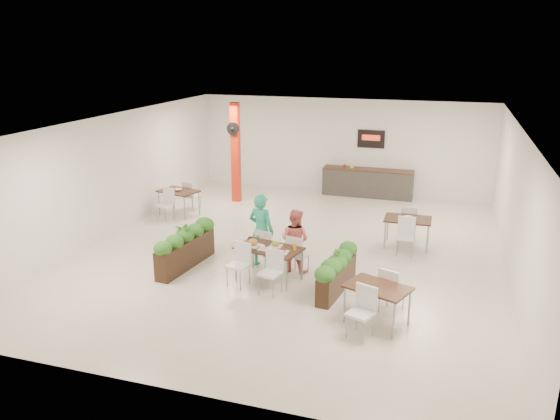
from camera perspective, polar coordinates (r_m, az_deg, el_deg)
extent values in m
plane|color=beige|center=(13.65, 1.27, -4.31)|extent=(12.00, 12.00, 0.00)
cube|color=white|center=(18.85, 6.44, 6.66)|extent=(10.00, 0.10, 3.20)
cube|color=white|center=(7.90, -11.04, -8.59)|extent=(10.00, 0.10, 3.20)
cube|color=white|center=(15.27, -17.05, 3.54)|extent=(0.10, 12.00, 3.20)
cube|color=white|center=(12.76, 23.43, 0.28)|extent=(0.10, 12.00, 3.20)
cube|color=white|center=(12.83, 1.37, 9.11)|extent=(10.00, 12.00, 0.04)
cube|color=red|center=(17.62, -4.65, 5.97)|extent=(0.25, 0.25, 3.20)
cylinder|color=black|center=(17.31, -4.94, 8.46)|extent=(0.40, 0.06, 0.40)
sphere|color=black|center=(17.28, -4.99, 8.44)|extent=(0.12, 0.12, 0.12)
cube|color=#2C2A27|center=(18.60, 9.14, 2.77)|extent=(3.00, 0.60, 0.90)
cube|color=black|center=(18.49, 9.21, 4.19)|extent=(3.00, 0.62, 0.04)
cube|color=black|center=(18.60, 9.50, 7.33)|extent=(0.90, 0.04, 0.60)
cube|color=red|center=(18.56, 9.49, 7.47)|extent=(0.60, 0.02, 0.18)
imported|color=maroon|center=(18.59, 6.78, 4.72)|extent=(0.09, 0.09, 0.19)
imported|color=yellow|center=(18.55, 7.54, 4.63)|extent=(0.13, 0.13, 0.17)
cube|color=black|center=(11.81, -1.18, -4.01)|extent=(1.55, 1.10, 0.04)
cylinder|color=gray|center=(12.02, -4.63, -5.61)|extent=(0.04, 0.04, 0.71)
cylinder|color=gray|center=(11.38, 0.69, -6.89)|extent=(0.04, 0.04, 0.71)
cylinder|color=gray|center=(12.53, -2.85, -4.59)|extent=(0.04, 0.04, 0.71)
cylinder|color=gray|center=(11.93, 2.33, -5.74)|extent=(0.04, 0.04, 0.71)
cube|color=white|center=(12.58, -1.28, -4.02)|extent=(0.50, 0.50, 0.05)
cube|color=white|center=(12.34, -1.76, -3.21)|extent=(0.42, 0.13, 0.45)
cylinder|color=gray|center=(12.72, -0.22, -4.91)|extent=(0.02, 0.02, 0.43)
cylinder|color=gray|center=(12.89, -1.52, -4.62)|extent=(0.02, 0.02, 0.43)
cylinder|color=gray|center=(12.45, -1.02, -5.41)|extent=(0.02, 0.02, 0.43)
cylinder|color=gray|center=(12.62, -2.34, -5.11)|extent=(0.02, 0.02, 0.43)
cube|color=white|center=(12.21, 1.92, -4.70)|extent=(0.50, 0.50, 0.05)
cube|color=white|center=(11.96, 1.49, -3.88)|extent=(0.42, 0.13, 0.45)
cylinder|color=gray|center=(12.36, 2.98, -5.61)|extent=(0.02, 0.02, 0.43)
cylinder|color=gray|center=(12.51, 1.60, -5.31)|extent=(0.02, 0.02, 0.43)
cylinder|color=gray|center=(12.08, 2.23, -6.15)|extent=(0.02, 0.02, 0.43)
cylinder|color=gray|center=(12.24, 0.82, -5.83)|extent=(0.02, 0.02, 0.43)
cube|color=white|center=(11.66, -4.41, -5.84)|extent=(0.50, 0.50, 0.05)
cube|color=white|center=(11.71, -3.91, -4.40)|extent=(0.42, 0.13, 0.45)
cylinder|color=gray|center=(11.71, -5.55, -7.00)|extent=(0.02, 0.02, 0.43)
cylinder|color=gray|center=(11.53, -4.17, -7.36)|extent=(0.02, 0.02, 0.43)
cylinder|color=gray|center=(11.97, -4.59, -6.44)|extent=(0.02, 0.02, 0.43)
cylinder|color=gray|center=(11.79, -3.23, -6.78)|extent=(0.02, 0.02, 0.43)
cube|color=white|center=(11.25, -1.04, -6.66)|extent=(0.50, 0.50, 0.05)
cube|color=white|center=(11.30, -0.54, -5.17)|extent=(0.42, 0.13, 0.45)
cylinder|color=gray|center=(11.30, -2.23, -7.87)|extent=(0.02, 0.02, 0.43)
cylinder|color=gray|center=(11.13, -0.75, -8.25)|extent=(0.02, 0.02, 0.43)
cylinder|color=gray|center=(11.56, -1.31, -7.26)|extent=(0.02, 0.02, 0.43)
cylinder|color=gray|center=(11.40, 0.15, -7.62)|extent=(0.02, 0.02, 0.43)
cube|color=white|center=(11.90, -2.87, -3.72)|extent=(0.36, 0.36, 0.01)
ellipsoid|color=#975625|center=(11.87, -2.88, -3.39)|extent=(0.22, 0.22, 0.13)
cube|color=white|center=(11.85, -0.46, -3.79)|extent=(0.31, 0.31, 0.01)
ellipsoid|color=gold|center=(11.82, -0.46, -3.52)|extent=(0.18, 0.18, 0.11)
cube|color=white|center=(11.51, 0.20, -4.43)|extent=(0.31, 0.31, 0.01)
ellipsoid|color=#43180D|center=(11.49, 0.21, -4.17)|extent=(0.16, 0.16, 0.10)
cube|color=white|center=(11.68, -1.85, -4.11)|extent=(0.22, 0.22, 0.01)
ellipsoid|color=white|center=(11.67, -1.86, -3.91)|extent=(0.12, 0.12, 0.07)
cylinder|color=orange|center=(11.64, 1.52, -3.84)|extent=(0.07, 0.07, 0.15)
imported|color=#533823|center=(12.14, -3.14, -3.08)|extent=(0.12, 0.12, 0.10)
imported|color=#26A67D|center=(12.46, -1.97, -2.18)|extent=(0.71, 0.55, 1.74)
imported|color=#E96E67|center=(12.28, 1.56, -3.18)|extent=(0.81, 0.70, 1.45)
cube|color=black|center=(12.79, -9.81, -4.48)|extent=(0.56, 2.02, 0.67)
ellipsoid|color=#195618|center=(11.99, -12.16, -3.80)|extent=(0.40, 0.40, 0.32)
ellipsoid|color=#195618|center=(12.31, -11.00, -3.17)|extent=(0.40, 0.40, 0.32)
ellipsoid|color=#195618|center=(12.63, -9.91, -2.57)|extent=(0.40, 0.40, 0.32)
ellipsoid|color=#195618|center=(12.96, -8.88, -2.00)|extent=(0.40, 0.40, 0.32)
ellipsoid|color=#195618|center=(13.30, -7.89, -1.46)|extent=(0.40, 0.40, 0.32)
imported|color=#195618|center=(12.60, -9.93, -2.16)|extent=(0.39, 0.34, 0.43)
cube|color=black|center=(11.46, 5.94, -7.18)|extent=(0.52, 1.74, 0.57)
ellipsoid|color=#195618|center=(10.69, 4.72, -6.62)|extent=(0.40, 0.40, 0.32)
ellipsoid|color=#195618|center=(10.99, 5.38, -5.94)|extent=(0.40, 0.40, 0.32)
ellipsoid|color=#195618|center=(11.30, 6.00, -5.30)|extent=(0.40, 0.40, 0.32)
ellipsoid|color=#195618|center=(11.61, 6.59, -4.69)|extent=(0.40, 0.40, 0.32)
ellipsoid|color=#195618|center=(11.93, 7.14, -4.11)|extent=(0.40, 0.40, 0.32)
imported|color=#195618|center=(11.28, 6.01, -4.99)|extent=(0.21, 0.21, 0.37)
cube|color=black|center=(16.58, -10.57, 1.95)|extent=(1.30, 1.03, 0.04)
cylinder|color=gray|center=(16.81, -12.52, 0.70)|extent=(0.04, 0.04, 0.71)
cylinder|color=gray|center=(16.13, -9.93, 0.16)|extent=(0.04, 0.04, 0.71)
cylinder|color=gray|center=(17.25, -11.04, 1.21)|extent=(0.04, 0.04, 0.71)
cylinder|color=gray|center=(16.58, -8.46, 0.71)|extent=(0.04, 0.04, 0.71)
cube|color=white|center=(17.09, -9.17, 1.49)|extent=(0.51, 0.51, 0.05)
cube|color=white|center=(16.88, -9.63, 2.16)|extent=(0.42, 0.15, 0.45)
cylinder|color=gray|center=(17.16, -8.33, 0.79)|extent=(0.02, 0.02, 0.43)
cylinder|color=gray|center=(17.38, -9.18, 0.95)|extent=(0.02, 0.02, 0.43)
cylinder|color=gray|center=(16.92, -9.07, 0.51)|extent=(0.02, 0.02, 0.43)
cylinder|color=gray|center=(17.14, -9.93, 0.69)|extent=(0.02, 0.02, 0.43)
cube|color=white|center=(16.24, -11.94, 0.52)|extent=(0.51, 0.51, 0.05)
cube|color=white|center=(16.31, -11.54, 1.52)|extent=(0.42, 0.15, 0.45)
cylinder|color=gray|center=(16.31, -12.74, -0.33)|extent=(0.02, 0.02, 0.43)
cylinder|color=gray|center=(16.08, -11.87, -0.52)|extent=(0.02, 0.02, 0.43)
cylinder|color=gray|center=(16.54, -11.91, -0.03)|extent=(0.02, 0.02, 0.43)
cylinder|color=gray|center=(16.31, -11.05, -0.22)|extent=(0.02, 0.02, 0.43)
imported|color=white|center=(16.57, -10.58, 2.10)|extent=(0.22, 0.22, 0.05)
cube|color=black|center=(14.09, 13.22, -0.94)|extent=(1.16, 0.78, 0.04)
cylinder|color=gray|center=(13.93, 10.90, -2.62)|extent=(0.04, 0.04, 0.71)
cylinder|color=gray|center=(13.88, 15.15, -2.99)|extent=(0.04, 0.04, 0.71)
cylinder|color=gray|center=(14.55, 11.18, -1.79)|extent=(0.04, 0.04, 0.71)
cylinder|color=gray|center=(14.50, 15.25, -2.14)|extent=(0.04, 0.04, 0.71)
cube|color=white|center=(14.74, 13.32, -1.28)|extent=(0.42, 0.42, 0.05)
cube|color=white|center=(14.49, 13.33, -0.57)|extent=(0.42, 0.04, 0.45)
cylinder|color=gray|center=(14.97, 13.95, -1.99)|extent=(0.02, 0.02, 0.43)
cylinder|color=gray|center=(14.99, 12.66, -1.88)|extent=(0.02, 0.02, 0.43)
cylinder|color=gray|center=(14.65, 13.87, -2.41)|extent=(0.02, 0.02, 0.43)
cylinder|color=gray|center=(14.66, 12.55, -2.30)|extent=(0.02, 0.02, 0.43)
cube|color=white|center=(13.61, 12.96, -2.81)|extent=(0.42, 0.42, 0.05)
cube|color=white|center=(13.71, 13.09, -1.57)|extent=(0.42, 0.04, 0.45)
cylinder|color=gray|center=(13.54, 12.12, -3.92)|extent=(0.02, 0.02, 0.43)
cylinder|color=gray|center=(13.52, 13.56, -4.05)|extent=(0.02, 0.02, 0.43)
cylinder|color=gray|center=(13.86, 12.25, -3.43)|extent=(0.02, 0.02, 0.43)
cylinder|color=gray|center=(13.84, 13.65, -3.56)|extent=(0.02, 0.02, 0.43)
imported|color=white|center=(14.07, 13.24, -0.76)|extent=(0.22, 0.22, 0.05)
cube|color=black|center=(10.15, 10.18, -7.97)|extent=(1.31, 1.09, 0.04)
cylinder|color=gray|center=(10.28, 6.75, -9.79)|extent=(0.04, 0.04, 0.71)
cylinder|color=gray|center=(9.86, 11.79, -11.27)|extent=(0.04, 0.04, 0.71)
cylinder|color=gray|center=(10.77, 8.51, -8.56)|extent=(0.04, 0.04, 0.71)
cylinder|color=gray|center=(10.37, 13.36, -9.89)|extent=(0.04, 0.04, 0.71)
cube|color=white|center=(10.75, 11.63, -8.21)|extent=(0.54, 0.54, 0.05)
cube|color=white|center=(10.49, 11.24, -7.34)|extent=(0.41, 0.18, 0.45)
cylinder|color=gray|center=(10.93, 12.76, -9.22)|extent=(0.02, 0.02, 0.43)
cylinder|color=gray|center=(11.06, 11.16, -8.79)|extent=(0.02, 0.02, 0.43)
cylinder|color=gray|center=(10.65, 11.96, -9.89)|extent=(0.02, 0.02, 0.43)
cylinder|color=gray|center=(10.78, 10.32, -9.44)|extent=(0.02, 0.02, 0.43)
cube|color=white|center=(9.79, 8.41, -10.67)|extent=(0.54, 0.54, 0.05)
cube|color=white|center=(9.83, 9.03, -8.95)|extent=(0.41, 0.18, 0.45)
cylinder|color=gray|center=(9.85, 6.97, -11.99)|extent=(0.02, 0.02, 0.43)
cylinder|color=gray|center=(9.70, 8.72, -12.55)|extent=(0.02, 0.02, 0.43)
cylinder|color=gray|center=(10.11, 7.99, -11.23)|extent=(0.02, 0.02, 0.43)
cylinder|color=gray|center=(9.97, 9.71, -11.75)|extent=(0.02, 0.02, 0.43)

